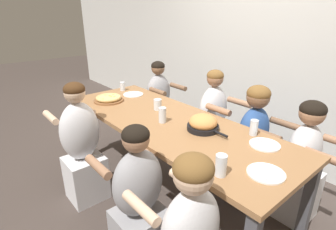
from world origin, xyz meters
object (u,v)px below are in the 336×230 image
empty_plate_c (133,94)px  diner_far_center (212,127)px  skillet_bowl (203,124)px  empty_plate_a (265,145)px  diner_far_midright (252,145)px  drinking_glass_c (221,167)px  drinking_glass_d (163,116)px  drinking_glass_a (254,129)px  diner_far_left (159,106)px  diner_near_midleft (82,149)px  empty_plate_b (266,173)px  pizza_board_main (109,99)px  drinking_glass_b (158,105)px  diner_near_midright (139,206)px  drinking_glass_e (123,86)px  diner_far_right (301,167)px

empty_plate_c → diner_far_center: (0.84, 0.47, -0.28)m
skillet_bowl → empty_plate_a: size_ratio=1.74×
diner_far_midright → drinking_glass_c: bearing=21.0°
drinking_glass_d → diner_far_midright: (0.49, 0.72, -0.34)m
drinking_glass_a → diner_far_left: (-1.65, 0.33, -0.34)m
drinking_glass_a → drinking_glass_d: bearing=-149.4°
drinking_glass_a → drinking_glass_c: bearing=-73.6°
diner_far_center → diner_near_midleft: size_ratio=1.00×
empty_plate_b → drinking_glass_d: size_ratio=1.67×
pizza_board_main → diner_far_center: size_ratio=0.28×
skillet_bowl → diner_far_midright: diner_far_midright is taller
skillet_bowl → diner_far_midright: (0.14, 0.56, -0.33)m
drinking_glass_b → diner_near_midright: diner_near_midright is taller
empty_plate_a → diner_near_midright: bearing=-112.3°
empty_plate_b → drinking_glass_c: size_ratio=1.67×
drinking_glass_e → diner_far_left: diner_far_left is taller
empty_plate_b → empty_plate_c: 1.91m
drinking_glass_c → diner_far_right: diner_far_right is taller
empty_plate_a → drinking_glass_c: (0.03, -0.55, 0.05)m
skillet_bowl → drinking_glass_c: size_ratio=2.80×
skillet_bowl → empty_plate_a: (0.49, 0.15, -0.05)m
empty_plate_a → diner_far_left: (-1.81, 0.42, -0.30)m
pizza_board_main → drinking_glass_e: size_ratio=2.98×
empty_plate_a → drinking_glass_e: (-1.93, -0.06, 0.05)m
drinking_glass_e → diner_near_midright: (1.56, -0.83, -0.36)m
drinking_glass_b → drinking_glass_e: same height
diner_far_left → diner_near_midleft: bearing=21.5°
skillet_bowl → drinking_glass_e: (-1.44, 0.09, -0.00)m
empty_plate_a → skillet_bowl: bearing=-163.2°
empty_plate_b → diner_far_left: diner_far_left is taller
pizza_board_main → empty_plate_c: pizza_board_main is taller
pizza_board_main → diner_far_left: 0.88m
empty_plate_a → diner_far_right: diner_far_right is taller
empty_plate_a → empty_plate_c: size_ratio=0.95×
diner_far_midright → drinking_glass_d: bearing=-34.0°
drinking_glass_b → diner_far_center: 0.69m
drinking_glass_b → diner_near_midleft: bearing=-103.7°
drinking_glass_e → diner_far_right: size_ratio=0.10×
drinking_glass_a → drinking_glass_e: drinking_glass_a is taller
drinking_glass_b → drinking_glass_d: drinking_glass_d is taller
pizza_board_main → diner_near_midright: diner_near_midright is taller
diner_far_left → diner_far_right: (1.94, 0.00, -0.01)m
pizza_board_main → diner_far_midright: size_ratio=0.29×
drinking_glass_a → drinking_glass_e: (-1.77, -0.15, -0.00)m
diner_near_midleft → empty_plate_c: bearing=25.4°
drinking_glass_b → drinking_glass_d: size_ratio=0.78×
empty_plate_a → drinking_glass_a: 0.19m
drinking_glass_e → diner_near_midleft: (0.63, -0.83, -0.32)m
empty_plate_b → drinking_glass_b: (-1.31, 0.19, 0.05)m
skillet_bowl → drinking_glass_d: bearing=-155.2°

